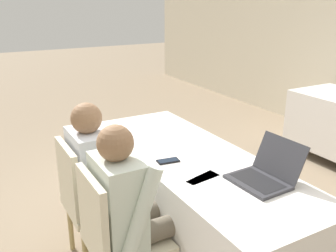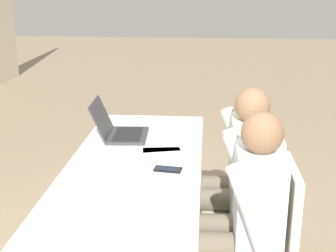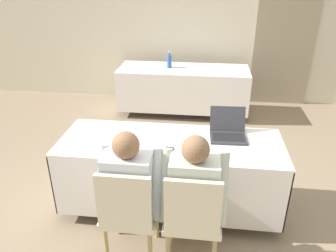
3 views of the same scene
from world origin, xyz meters
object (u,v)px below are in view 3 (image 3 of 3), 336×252
object	(u,v)px
water_bottle	(169,60)
person_white_shirt	(194,190)
cell_phone	(168,152)
chair_near_right	(193,216)
chair_near_left	(129,210)
person_checkered_shirt	(131,186)
laptop	(228,132)

from	to	relation	value
water_bottle	person_white_shirt	distance (m)	3.06
cell_phone	person_white_shirt	size ratio (longest dim) A/B	0.13
chair_near_right	person_white_shirt	distance (m)	0.19
chair_near_right	water_bottle	bearing A→B (deg)	-80.14
chair_near_left	person_checkered_shirt	xyz separation A→B (m)	(0.00, 0.10, 0.16)
cell_phone	water_bottle	size ratio (longest dim) A/B	0.60
laptop	chair_near_left	size ratio (longest dim) A/B	0.40
chair_near_left	chair_near_right	bearing A→B (deg)	-180.00
person_checkered_shirt	cell_phone	bearing A→B (deg)	-123.28
chair_near_right	person_white_shirt	bearing A→B (deg)	-90.00
laptop	cell_phone	world-z (taller)	laptop
cell_phone	laptop	bearing A→B (deg)	42.03
laptop	person_checkered_shirt	distance (m)	1.07
person_checkered_shirt	chair_near_left	bearing A→B (deg)	90.00
laptop	person_checkered_shirt	world-z (taller)	person_checkered_shirt
laptop	cell_phone	size ratio (longest dim) A/B	2.30
person_white_shirt	chair_near_left	bearing A→B (deg)	11.80
person_white_shirt	water_bottle	bearing A→B (deg)	-79.81
water_bottle	person_checkered_shirt	distance (m)	3.02
chair_near_right	person_white_shirt	world-z (taller)	person_white_shirt
person_checkered_shirt	person_white_shirt	world-z (taller)	same
person_white_shirt	laptop	bearing A→B (deg)	-110.71
chair_near_left	chair_near_right	world-z (taller)	same
water_bottle	person_white_shirt	bearing A→B (deg)	-79.81
chair_near_right	person_white_shirt	xyz separation A→B (m)	(0.00, 0.10, 0.16)
cell_phone	water_bottle	bearing A→B (deg)	104.26
cell_phone	person_checkered_shirt	size ratio (longest dim) A/B	0.13
person_white_shirt	cell_phone	bearing A→B (deg)	-57.51
chair_near_right	chair_near_left	bearing A→B (deg)	0.00
cell_phone	chair_near_left	distance (m)	0.60
chair_near_right	person_checkered_shirt	distance (m)	0.53
chair_near_right	person_checkered_shirt	bearing A→B (deg)	-11.80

